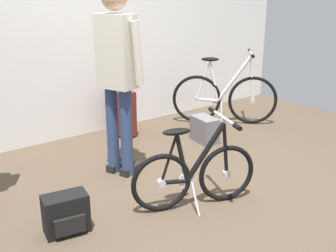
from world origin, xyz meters
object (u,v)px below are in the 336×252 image
rolling_suitcase (121,112)px  backpack_on_floor (205,129)px  folding_bike_foreground (195,173)px  display_bike_left (224,96)px  handbag_on_floor (66,214)px  visitor_browsing (117,70)px

rolling_suitcase → backpack_on_floor: size_ratio=2.38×
folding_bike_foreground → backpack_on_floor: size_ratio=2.83×
display_bike_left → handbag_on_floor: size_ratio=2.96×
visitor_browsing → handbag_on_floor: (-0.83, -0.62, -0.84)m
folding_bike_foreground → handbag_on_floor: bearing=164.6°
rolling_suitcase → handbag_on_floor: (-1.38, -1.51, -0.14)m
handbag_on_floor → backpack_on_floor: bearing=20.6°
folding_bike_foreground → display_bike_left: 2.18m
folding_bike_foreground → visitor_browsing: visitor_browsing is taller
visitor_browsing → handbag_on_floor: bearing=-143.1°
visitor_browsing → handbag_on_floor: visitor_browsing is taller
rolling_suitcase → backpack_on_floor: (0.64, -0.75, -0.14)m
folding_bike_foreground → handbag_on_floor: size_ratio=2.93×
backpack_on_floor → handbag_on_floor: size_ratio=1.04×
folding_bike_foreground → visitor_browsing: 1.13m
rolling_suitcase → backpack_on_floor: bearing=-49.7°
backpack_on_floor → handbag_on_floor: handbag_on_floor is taller
display_bike_left → visitor_browsing: size_ratio=0.59×
visitor_browsing → backpack_on_floor: 1.46m
display_bike_left → rolling_suitcase: bearing=162.6°
visitor_browsing → rolling_suitcase: size_ratio=2.05×
display_bike_left → rolling_suitcase: display_bike_left is taller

